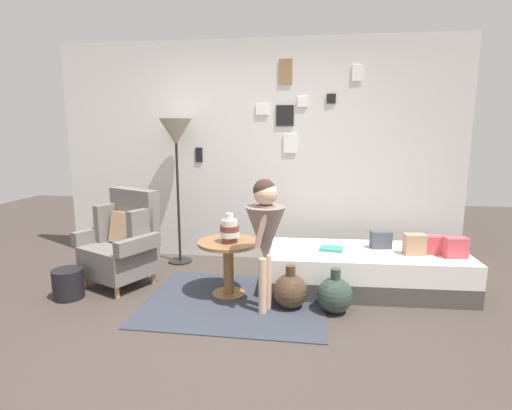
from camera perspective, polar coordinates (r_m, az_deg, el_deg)
The scene contains 17 objects.
ground_plane at distance 3.31m, azimuth -5.22°, elevation -17.66°, with size 12.00×12.00×0.00m, color #423833.
gallery_wall at distance 4.84m, azimuth -0.01°, elevation 7.48°, with size 4.80×0.12×2.60m.
rug at distance 3.82m, azimuth -2.88°, elevation -13.51°, with size 1.65×1.32×0.01m, color #333842.
armchair at distance 4.32m, azimuth -18.35°, elevation -5.05°, with size 0.89×0.80×0.97m.
daybed at distance 4.17m, azimuth 15.49°, elevation -8.92°, with size 1.93×0.88×0.40m.
pillow_head at distance 4.16m, azimuth 26.55°, elevation -5.43°, with size 0.20×0.12×0.19m, color #D64C56.
pillow_mid at distance 4.20m, azimuth 23.83°, elevation -5.20°, with size 0.21×0.12×0.18m, color #D64C56.
pillow_back at distance 4.10m, azimuth 21.66°, elevation -5.24°, with size 0.19×0.12×0.20m, color tan.
pillow_extra at distance 4.21m, azimuth 17.38°, elevation -4.73°, with size 0.20×0.12×0.17m, color #474C56.
side_table at distance 3.84m, azimuth -3.97°, elevation -7.32°, with size 0.58×0.58×0.53m.
vase_striped at distance 3.73m, azimuth -3.77°, elevation -3.63°, with size 0.18×0.18×0.28m.
floor_lamp at distance 4.72m, azimuth -11.34°, elevation 9.20°, with size 0.37×0.37×1.70m.
person_child at distance 3.38m, azimuth 1.33°, elevation -3.30°, with size 0.34×0.34×1.17m.
book_on_daybed at distance 4.03m, azimuth 10.68°, elevation -6.15°, with size 0.22×0.16×0.03m, color teal.
demijohn_near at distance 3.65m, azimuth 4.90°, elevation -12.09°, with size 0.31×0.31×0.39m.
demijohn_far at distance 3.62m, azimuth 11.17°, elevation -12.44°, with size 0.31×0.31×0.40m.
magazine_basket at distance 4.23m, azimuth -25.21°, elevation -10.12°, with size 0.28×0.28×0.28m, color black.
Camera 1 is at (0.71, -2.83, 1.56)m, focal length 28.05 mm.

